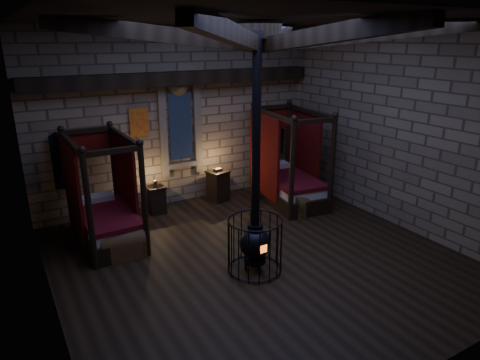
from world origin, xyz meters
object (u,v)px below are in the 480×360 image
bed_right (287,179)px  trunk_left (123,244)px  trunk_right (303,204)px  bed_left (105,215)px  stove (255,239)px

bed_right → trunk_left: bed_right is taller
trunk_left → trunk_right: size_ratio=1.03×
bed_left → bed_right: 4.49m
stove → trunk_left: bearing=137.3°
bed_right → stove: size_ratio=0.57×
trunk_left → bed_left: bearing=101.4°
trunk_left → bed_right: bearing=16.9°
bed_left → bed_right: bearing=-1.6°
bed_left → trunk_right: bearing=-13.1°
trunk_left → trunk_right: bearing=5.6°
bed_right → trunk_left: bearing=-161.7°
bed_right → trunk_right: (-0.18, -0.88, -0.33)m
bed_right → trunk_right: bearing=-93.6°
bed_right → trunk_left: (-4.41, -0.83, -0.31)m
trunk_left → stove: bearing=-35.4°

